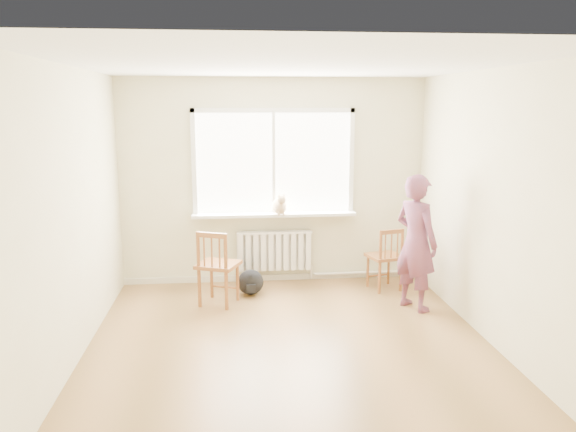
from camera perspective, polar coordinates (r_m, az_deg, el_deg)
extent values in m
plane|color=olive|center=(5.63, 0.34, -13.44)|extent=(4.50, 4.50, 0.00)
plane|color=white|center=(5.13, 0.37, 15.16)|extent=(4.50, 4.50, 0.00)
cube|color=beige|center=(7.42, -1.48, 3.50)|extent=(4.00, 0.01, 2.70)
cube|color=white|center=(7.37, -1.48, 5.40)|extent=(2.00, 0.02, 1.30)
cube|color=white|center=(7.31, -1.49, 10.69)|extent=(2.12, 0.05, 0.06)
cube|color=white|center=(7.35, -9.53, 5.23)|extent=(0.06, 0.05, 1.42)
cube|color=white|center=(7.50, 6.44, 5.43)|extent=(0.06, 0.05, 1.42)
cube|color=white|center=(7.35, -1.47, 5.39)|extent=(0.04, 0.05, 1.30)
cube|color=white|center=(7.38, -1.40, 0.15)|extent=(2.15, 0.22, 0.04)
cube|color=white|center=(7.55, -1.42, -3.52)|extent=(1.00, 0.02, 0.55)
cube|color=white|center=(7.51, -1.39, -3.62)|extent=(1.00, 0.10, 0.51)
cube|color=white|center=(7.44, -1.40, -1.69)|extent=(1.00, 0.12, 0.03)
cylinder|color=silver|center=(7.83, 7.81, -5.72)|extent=(1.40, 0.04, 0.04)
cube|color=beige|center=(7.69, -1.42, -6.23)|extent=(4.00, 0.03, 0.08)
cube|color=#96532B|center=(6.74, -7.10, -4.92)|extent=(0.58, 0.57, 0.04)
cylinder|color=#96532B|center=(6.89, -5.15, -6.61)|extent=(0.04, 0.04, 0.48)
cylinder|color=#96532B|center=(7.03, -7.77, -6.32)|extent=(0.04, 0.04, 0.48)
cylinder|color=#96532B|center=(6.59, -6.28, -7.47)|extent=(0.04, 0.04, 0.48)
cylinder|color=#96532B|center=(6.73, -9.00, -7.15)|extent=(0.04, 0.04, 0.48)
cylinder|color=#96532B|center=(6.53, -6.32, -5.69)|extent=(0.04, 0.04, 0.91)
cylinder|color=#96532B|center=(6.67, -9.05, -5.40)|extent=(0.04, 0.04, 0.91)
cube|color=#96532B|center=(6.49, -7.80, -1.95)|extent=(0.36, 0.18, 0.06)
cylinder|color=#96532B|center=(6.49, -6.98, -3.67)|extent=(0.02, 0.02, 0.37)
cylinder|color=#96532B|center=(6.53, -7.75, -3.60)|extent=(0.02, 0.02, 0.37)
cylinder|color=#96532B|center=(6.57, -8.52, -3.53)|extent=(0.02, 0.02, 0.37)
cube|color=#96532B|center=(7.34, 9.80, -4.06)|extent=(0.49, 0.48, 0.04)
cylinder|color=#96532B|center=(7.60, 10.17, -5.24)|extent=(0.03, 0.03, 0.43)
cylinder|color=#96532B|center=(7.45, 8.11, -5.50)|extent=(0.03, 0.03, 0.43)
cylinder|color=#96532B|center=(7.35, 11.39, -5.86)|extent=(0.03, 0.03, 0.43)
cylinder|color=#96532B|center=(7.19, 9.28, -6.15)|extent=(0.03, 0.03, 0.43)
cylinder|color=#96532B|center=(7.29, 11.45, -4.41)|extent=(0.04, 0.04, 0.82)
cylinder|color=#96532B|center=(7.14, 9.33, -4.67)|extent=(0.04, 0.04, 0.82)
cube|color=#96532B|center=(7.12, 10.51, -1.58)|extent=(0.33, 0.12, 0.05)
cylinder|color=#96532B|center=(7.21, 11.06, -2.87)|extent=(0.02, 0.02, 0.33)
cylinder|color=#96532B|center=(7.16, 10.46, -2.94)|extent=(0.02, 0.02, 0.33)
cylinder|color=#96532B|center=(7.12, 9.86, -3.00)|extent=(0.02, 0.02, 0.33)
imported|color=#D04575|center=(6.62, 12.88, -2.64)|extent=(0.62, 0.69, 1.59)
ellipsoid|color=beige|center=(7.30, -0.86, 1.03)|extent=(0.22, 0.31, 0.21)
sphere|color=beige|center=(7.14, -0.65, 1.67)|extent=(0.12, 0.12, 0.12)
cone|color=beige|center=(7.13, -0.90, 2.12)|extent=(0.04, 0.04, 0.05)
cone|color=beige|center=(7.14, -0.40, 2.14)|extent=(0.04, 0.04, 0.05)
cylinder|color=beige|center=(7.45, -1.09, 0.74)|extent=(0.05, 0.19, 0.03)
cylinder|color=beige|center=(7.20, -0.94, 0.46)|extent=(0.03, 0.03, 0.11)
cylinder|color=beige|center=(7.21, -0.45, 0.48)|extent=(0.03, 0.03, 0.11)
ellipsoid|color=black|center=(7.10, -3.82, -6.72)|extent=(0.32, 0.24, 0.32)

